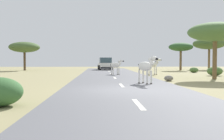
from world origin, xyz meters
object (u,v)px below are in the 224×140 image
object	(u,v)px
car_0	(105,64)
tree_5	(215,32)
zebra_0	(146,67)
zebra_1	(153,65)
bush_2	(194,70)
tree_2	(209,44)
tree_4	(181,47)
tree_0	(24,47)
zebra_2	(116,65)
bush_3	(215,71)
rock_0	(169,78)

from	to	relation	value
car_0	tree_5	world-z (taller)	tree_5
tree_5	zebra_0	bearing A→B (deg)	-144.65
zebra_1	bush_2	world-z (taller)	zebra_1
tree_2	tree_4	distance (m)	6.01
zebra_0	tree_0	world-z (taller)	tree_0
zebra_2	tree_5	size ratio (longest dim) A/B	0.35
tree_4	car_0	bearing A→B (deg)	170.05
zebra_0	tree_5	distance (m)	7.59
bush_2	bush_3	world-z (taller)	bush_3
zebra_2	bush_3	world-z (taller)	zebra_2
tree_2	tree_4	size ratio (longest dim) A/B	1.26
car_0	tree_0	bearing A→B (deg)	2.48
car_0	bush_2	world-z (taller)	car_0
zebra_0	zebra_2	distance (m)	9.79
bush_2	rock_0	xyz separation A→B (m)	(-6.10, -11.83, -0.11)
zebra_0	bush_3	world-z (taller)	zebra_0
zebra_1	tree_4	distance (m)	12.62
bush_3	rock_0	distance (m)	8.22
zebra_0	tree_0	bearing A→B (deg)	-87.12
tree_0	tree_4	bearing A→B (deg)	-1.49
tree_5	tree_2	bearing A→B (deg)	67.77
zebra_1	tree_4	size ratio (longest dim) A/B	0.43
zebra_1	rock_0	xyz separation A→B (m)	(-0.54, -7.63, -0.79)
tree_0	tree_4	distance (m)	21.50
tree_0	tree_2	xyz separation A→B (m)	(26.74, 2.30, 0.71)
tree_0	bush_3	distance (m)	24.62
zebra_0	tree_0	size ratio (longest dim) A/B	0.39
zebra_2	tree_4	xyz separation A→B (m)	(9.71, 11.16, 2.29)
bush_2	bush_3	bearing A→B (deg)	-92.97
tree_4	rock_0	xyz separation A→B (m)	(-6.65, -18.44, -3.02)
tree_2	bush_2	size ratio (longest dim) A/B	4.84
bush_2	tree_5	bearing A→B (deg)	-102.26
car_0	tree_0	size ratio (longest dim) A/B	1.08
zebra_0	tree_4	distance (m)	22.70
zebra_1	tree_5	size ratio (longest dim) A/B	0.40
tree_4	tree_5	size ratio (longest dim) A/B	0.92
tree_5	bush_2	size ratio (longest dim) A/B	4.18
zebra_0	zebra_1	bearing A→B (deg)	-132.10
zebra_2	tree_0	size ratio (longest dim) A/B	0.35
zebra_1	tree_0	xyz separation A→B (m)	(-15.38, 11.38, 2.19)
rock_0	zebra_2	bearing A→B (deg)	112.76
zebra_0	zebra_2	world-z (taller)	zebra_0
tree_5	rock_0	xyz separation A→B (m)	(-3.90, -1.72, -3.26)
zebra_1	zebra_2	distance (m)	3.62
rock_0	tree_4	bearing A→B (deg)	70.16
zebra_2	tree_2	world-z (taller)	tree_2
tree_2	rock_0	world-z (taller)	tree_2
zebra_2	bush_3	xyz separation A→B (m)	(8.84, -1.45, -0.51)
rock_0	car_0	bearing A→B (deg)	100.49
zebra_1	car_0	bearing A→B (deg)	173.02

